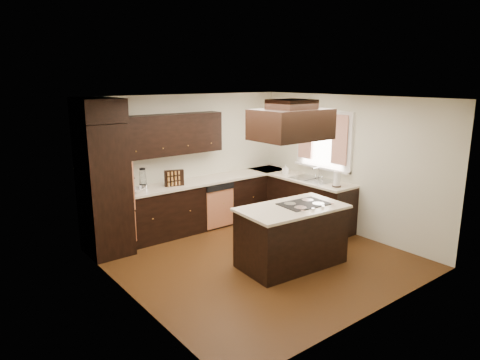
# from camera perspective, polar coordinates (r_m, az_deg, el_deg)

# --- Properties ---
(floor) EXTENTS (4.20, 4.20, 0.02)m
(floor) POSITION_cam_1_polar(r_m,az_deg,el_deg) (6.90, 2.45, -10.45)
(floor) COLOR #543012
(floor) RESTS_ON ground
(ceiling) EXTENTS (4.20, 4.20, 0.02)m
(ceiling) POSITION_cam_1_polar(r_m,az_deg,el_deg) (6.32, 2.68, 10.94)
(ceiling) COLOR white
(ceiling) RESTS_ON ground
(wall_back) EXTENTS (4.20, 0.02, 2.50)m
(wall_back) POSITION_cam_1_polar(r_m,az_deg,el_deg) (8.18, -7.09, 2.51)
(wall_back) COLOR beige
(wall_back) RESTS_ON ground
(wall_front) EXTENTS (4.20, 0.02, 2.50)m
(wall_front) POSITION_cam_1_polar(r_m,az_deg,el_deg) (5.14, 18.06, -4.59)
(wall_front) COLOR beige
(wall_front) RESTS_ON ground
(wall_left) EXTENTS (0.02, 4.20, 2.50)m
(wall_left) POSITION_cam_1_polar(r_m,az_deg,el_deg) (5.42, -14.71, -3.46)
(wall_left) COLOR beige
(wall_left) RESTS_ON ground
(wall_right) EXTENTS (0.02, 4.20, 2.50)m
(wall_right) POSITION_cam_1_polar(r_m,az_deg,el_deg) (8.00, 14.14, 1.96)
(wall_right) COLOR beige
(wall_right) RESTS_ON ground
(oven_column) EXTENTS (0.65, 0.75, 2.12)m
(oven_column) POSITION_cam_1_polar(r_m,az_deg,el_deg) (7.12, -17.65, -1.23)
(oven_column) COLOR black
(oven_column) RESTS_ON floor
(wall_oven_face) EXTENTS (0.05, 0.62, 0.78)m
(wall_oven_face) POSITION_cam_1_polar(r_m,az_deg,el_deg) (7.23, -15.10, -0.36)
(wall_oven_face) COLOR #D57F53
(wall_oven_face) RESTS_ON oven_column
(base_cabinets_back) EXTENTS (2.93, 0.60, 0.88)m
(base_cabinets_back) POSITION_cam_1_polar(r_m,az_deg,el_deg) (8.13, -5.58, -3.39)
(base_cabinets_back) COLOR black
(base_cabinets_back) RESTS_ON floor
(base_cabinets_right) EXTENTS (0.60, 2.40, 0.88)m
(base_cabinets_right) POSITION_cam_1_polar(r_m,az_deg,el_deg) (8.54, 7.79, -2.64)
(base_cabinets_right) COLOR black
(base_cabinets_right) RESTS_ON floor
(countertop_back) EXTENTS (2.93, 0.63, 0.04)m
(countertop_back) POSITION_cam_1_polar(r_m,az_deg,el_deg) (8.00, -5.60, -0.26)
(countertop_back) COLOR beige
(countertop_back) RESTS_ON base_cabinets_back
(countertop_right) EXTENTS (0.63, 2.40, 0.04)m
(countertop_right) POSITION_cam_1_polar(r_m,az_deg,el_deg) (8.41, 7.81, 0.35)
(countertop_right) COLOR beige
(countertop_right) RESTS_ON base_cabinets_right
(upper_cabinets) EXTENTS (2.00, 0.34, 0.72)m
(upper_cabinets) POSITION_cam_1_polar(r_m,az_deg,el_deg) (7.73, -9.26, 6.01)
(upper_cabinets) COLOR black
(upper_cabinets) RESTS_ON wall_back
(dishwasher_front) EXTENTS (0.60, 0.05, 0.72)m
(dishwasher_front) POSITION_cam_1_polar(r_m,az_deg,el_deg) (8.07, -2.69, -3.81)
(dishwasher_front) COLOR #D57F53
(dishwasher_front) RESTS_ON floor
(window_frame) EXTENTS (0.06, 1.32, 1.12)m
(window_frame) POSITION_cam_1_polar(r_m,az_deg,el_deg) (8.25, 11.11, 5.27)
(window_frame) COLOR white
(window_frame) RESTS_ON wall_right
(window_pane) EXTENTS (0.00, 1.20, 1.00)m
(window_pane) POSITION_cam_1_polar(r_m,az_deg,el_deg) (8.27, 11.24, 5.29)
(window_pane) COLOR white
(window_pane) RESTS_ON wall_right
(curtain_left) EXTENTS (0.02, 0.34, 0.90)m
(curtain_left) POSITION_cam_1_polar(r_m,az_deg,el_deg) (7.93, 13.13, 5.22)
(curtain_left) COLOR beige
(curtain_left) RESTS_ON wall_right
(curtain_right) EXTENTS (0.02, 0.34, 0.90)m
(curtain_right) POSITION_cam_1_polar(r_m,az_deg,el_deg) (8.48, 8.71, 5.92)
(curtain_right) COLOR beige
(curtain_right) RESTS_ON wall_right
(sink_rim) EXTENTS (0.52, 0.84, 0.01)m
(sink_rim) POSITION_cam_1_polar(r_m,az_deg,el_deg) (8.18, 9.64, 0.09)
(sink_rim) COLOR silver
(sink_rim) RESTS_ON countertop_right
(island) EXTENTS (1.61, 0.96, 0.88)m
(island) POSITION_cam_1_polar(r_m,az_deg,el_deg) (6.57, 6.86, -7.57)
(island) COLOR black
(island) RESTS_ON floor
(island_top) EXTENTS (1.67, 1.02, 0.04)m
(island_top) POSITION_cam_1_polar(r_m,az_deg,el_deg) (6.42, 6.97, -3.73)
(island_top) COLOR beige
(island_top) RESTS_ON island
(cooktop) EXTENTS (0.77, 0.54, 0.01)m
(cooktop) POSITION_cam_1_polar(r_m,az_deg,el_deg) (6.56, 8.55, -3.17)
(cooktop) COLOR black
(cooktop) RESTS_ON island_top
(range_hood) EXTENTS (1.05, 0.72, 0.42)m
(range_hood) POSITION_cam_1_polar(r_m,az_deg,el_deg) (6.01, 6.82, 7.39)
(range_hood) COLOR black
(range_hood) RESTS_ON ceiling
(hood_duct) EXTENTS (0.55, 0.50, 0.13)m
(hood_duct) POSITION_cam_1_polar(r_m,az_deg,el_deg) (5.99, 6.89, 10.00)
(hood_duct) COLOR black
(hood_duct) RESTS_ON ceiling
(blender_base) EXTENTS (0.15, 0.15, 0.10)m
(blender_base) POSITION_cam_1_polar(r_m,az_deg,el_deg) (7.47, -12.77, -0.97)
(blender_base) COLOR silver
(blender_base) RESTS_ON countertop_back
(blender_pitcher) EXTENTS (0.13, 0.13, 0.26)m
(blender_pitcher) POSITION_cam_1_polar(r_m,az_deg,el_deg) (7.43, -12.84, 0.38)
(blender_pitcher) COLOR silver
(blender_pitcher) RESTS_ON blender_base
(spice_rack) EXTENTS (0.35, 0.19, 0.28)m
(spice_rack) POSITION_cam_1_polar(r_m,az_deg,el_deg) (7.66, -8.78, 0.27)
(spice_rack) COLOR black
(spice_rack) RESTS_ON countertop_back
(mixing_bowl) EXTENTS (0.34, 0.34, 0.06)m
(mixing_bowl) POSITION_cam_1_polar(r_m,az_deg,el_deg) (7.38, -13.77, -1.34)
(mixing_bowl) COLOR white
(mixing_bowl) RESTS_ON countertop_back
(soap_bottle) EXTENTS (0.09, 0.09, 0.20)m
(soap_bottle) POSITION_cam_1_polar(r_m,az_deg,el_deg) (8.55, 6.08, 1.43)
(soap_bottle) COLOR white
(soap_bottle) RESTS_ON countertop_right
(paper_towel) EXTENTS (0.15, 0.15, 0.28)m
(paper_towel) POSITION_cam_1_polar(r_m,az_deg,el_deg) (7.69, 12.79, 0.11)
(paper_towel) COLOR white
(paper_towel) RESTS_ON countertop_right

